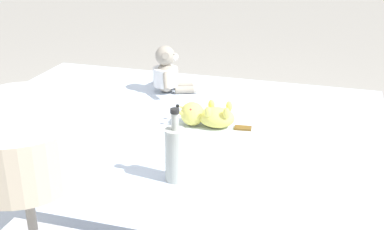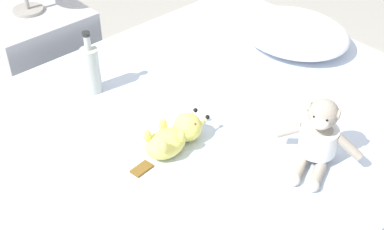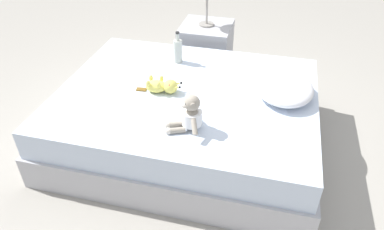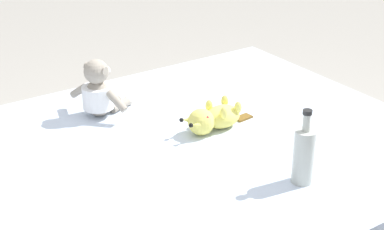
{
  "view_description": "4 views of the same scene",
  "coord_description": "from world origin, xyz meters",
  "px_view_note": "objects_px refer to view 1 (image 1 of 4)",
  "views": [
    {
      "loc": [
        -1.79,
        -0.64,
        1.27
      ],
      "look_at": [
        0.03,
        -0.11,
        0.5
      ],
      "focal_mm": 46.26,
      "sensor_mm": 36.0,
      "label": 1
    },
    {
      "loc": [
        1.08,
        -1.03,
        1.62
      ],
      "look_at": [
        0.05,
        -0.09,
        0.54
      ],
      "focal_mm": 49.56,
      "sensor_mm": 36.0,
      "label": 2
    },
    {
      "loc": [
        2.08,
        0.56,
        1.8
      ],
      "look_at": [
        0.4,
        0.14,
        0.55
      ],
      "focal_mm": 33.84,
      "sensor_mm": 36.0,
      "label": 3
    },
    {
      "loc": [
        -1.62,
        1.06,
        1.48
      ],
      "look_at": [
        0.01,
        -0.04,
        0.55
      ],
      "focal_mm": 57.34,
      "sensor_mm": 36.0,
      "label": 4
    }
  ],
  "objects_px": {
    "glass_bottle": "(175,153)",
    "bedside_lamp": "(23,158)",
    "bed": "(166,173)",
    "pillow": "(12,105)",
    "plush_monkey": "(168,73)",
    "plush_yellow_creature": "(206,115)"
  },
  "relations": [
    {
      "from": "pillow",
      "to": "plush_monkey",
      "type": "relative_size",
      "value": 1.97
    },
    {
      "from": "bed",
      "to": "plush_yellow_creature",
      "type": "height_order",
      "value": "plush_yellow_creature"
    },
    {
      "from": "glass_bottle",
      "to": "bedside_lamp",
      "type": "relative_size",
      "value": 0.63
    },
    {
      "from": "plush_monkey",
      "to": "plush_yellow_creature",
      "type": "height_order",
      "value": "plush_monkey"
    },
    {
      "from": "glass_bottle",
      "to": "bed",
      "type": "bearing_deg",
      "value": 23.72
    },
    {
      "from": "pillow",
      "to": "bedside_lamp",
      "type": "height_order",
      "value": "bedside_lamp"
    },
    {
      "from": "pillow",
      "to": "plush_yellow_creature",
      "type": "height_order",
      "value": "pillow"
    },
    {
      "from": "glass_bottle",
      "to": "bedside_lamp",
      "type": "bearing_deg",
      "value": 172.31
    },
    {
      "from": "plush_yellow_creature",
      "to": "bedside_lamp",
      "type": "bearing_deg",
      "value": 176.38
    },
    {
      "from": "plush_monkey",
      "to": "glass_bottle",
      "type": "bearing_deg",
      "value": -159.27
    },
    {
      "from": "plush_yellow_creature",
      "to": "bed",
      "type": "bearing_deg",
      "value": 106.51
    },
    {
      "from": "plush_yellow_creature",
      "to": "glass_bottle",
      "type": "distance_m",
      "value": 0.47
    },
    {
      "from": "plush_yellow_creature",
      "to": "bedside_lamp",
      "type": "relative_size",
      "value": 0.81
    },
    {
      "from": "bed",
      "to": "plush_monkey",
      "type": "relative_size",
      "value": 6.66
    },
    {
      "from": "plush_monkey",
      "to": "bedside_lamp",
      "type": "distance_m",
      "value": 1.52
    },
    {
      "from": "plush_monkey",
      "to": "glass_bottle",
      "type": "distance_m",
      "value": 0.88
    },
    {
      "from": "plush_monkey",
      "to": "bedside_lamp",
      "type": "height_order",
      "value": "bedside_lamp"
    },
    {
      "from": "bed",
      "to": "plush_monkey",
      "type": "height_order",
      "value": "plush_monkey"
    },
    {
      "from": "bed",
      "to": "plush_yellow_creature",
      "type": "distance_m",
      "value": 0.32
    },
    {
      "from": "glass_bottle",
      "to": "plush_yellow_creature",
      "type": "bearing_deg",
      "value": 2.18
    },
    {
      "from": "pillow",
      "to": "glass_bottle",
      "type": "xyz_separation_m",
      "value": [
        -0.3,
        -0.83,
        0.03
      ]
    },
    {
      "from": "glass_bottle",
      "to": "pillow",
      "type": "bearing_deg",
      "value": 70.29
    }
  ]
}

